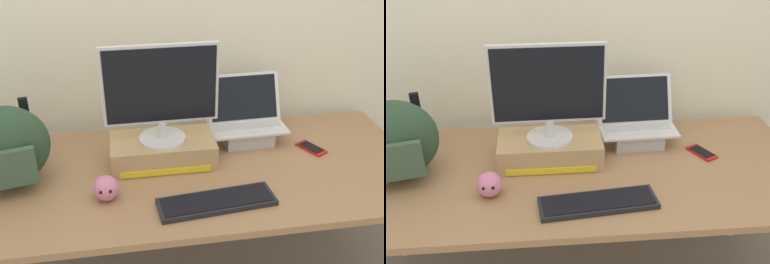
% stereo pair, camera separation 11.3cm
% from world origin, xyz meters
% --- Properties ---
extents(back_wall, '(7.00, 0.10, 2.60)m').
position_xyz_m(back_wall, '(0.00, 0.52, 1.30)').
color(back_wall, silver).
rests_on(back_wall, ground).
extents(desk, '(1.96, 0.83, 0.73)m').
position_xyz_m(desk, '(0.00, 0.00, 0.67)').
color(desk, '#99704C').
rests_on(desk, ground).
extents(toner_box_yellow, '(0.44, 0.23, 0.11)m').
position_xyz_m(toner_box_yellow, '(-0.11, 0.09, 0.78)').
color(toner_box_yellow, tan).
rests_on(toner_box_yellow, desk).
extents(desktop_monitor, '(0.47, 0.20, 0.41)m').
position_xyz_m(desktop_monitor, '(-0.11, 0.09, 1.05)').
color(desktop_monitor, silver).
rests_on(desktop_monitor, toner_box_yellow).
extents(open_laptop, '(0.35, 0.24, 0.29)m').
position_xyz_m(open_laptop, '(0.29, 0.23, 0.79)').
color(open_laptop, '#ADADB2').
rests_on(open_laptop, desk).
extents(external_keyboard, '(0.45, 0.17, 0.02)m').
position_xyz_m(external_keyboard, '(0.05, -0.25, 0.74)').
color(external_keyboard, black).
rests_on(external_keyboard, desk).
extents(messenger_backpack, '(0.37, 0.30, 0.33)m').
position_xyz_m(messenger_backpack, '(-0.72, 0.02, 0.89)').
color(messenger_backpack, '#28422D').
rests_on(messenger_backpack, desk).
extents(coffee_mug, '(0.13, 0.09, 0.10)m').
position_xyz_m(coffee_mug, '(-0.76, 0.28, 0.78)').
color(coffee_mug, '#1E7F70').
rests_on(coffee_mug, desk).
extents(cell_phone, '(0.12, 0.15, 0.01)m').
position_xyz_m(cell_phone, '(0.56, 0.08, 0.73)').
color(cell_phone, red).
rests_on(cell_phone, desk).
extents(plush_toy, '(0.10, 0.10, 0.10)m').
position_xyz_m(plush_toy, '(-0.35, -0.15, 0.78)').
color(plush_toy, '#CC7099').
rests_on(plush_toy, desk).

